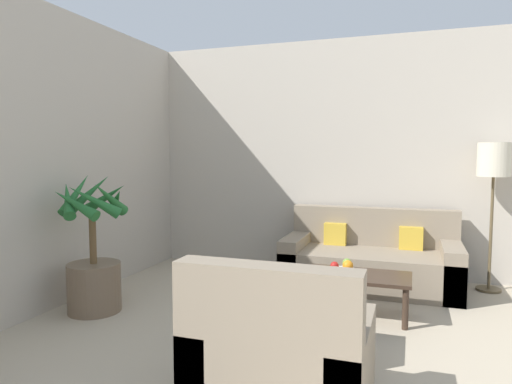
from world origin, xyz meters
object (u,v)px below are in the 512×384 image
sofa_loveseat (370,261)px  fruit_bowl (343,272)px  coffee_table (357,280)px  ottoman (309,326)px  floor_lamp (494,167)px  apple_red (335,266)px  apple_green (347,263)px  orange_fruit (348,266)px  armchair (282,366)px  potted_palm (94,262)px

sofa_loveseat → fruit_bowl: 1.03m
coffee_table → ottoman: (-0.22, -0.89, -0.11)m
floor_lamp → apple_red: bearing=-137.1°
sofa_loveseat → floor_lamp: bearing=10.5°
fruit_bowl → apple_green: apple_green is taller
floor_lamp → fruit_bowl: 1.99m
orange_fruit → armchair: bearing=-94.5°
armchair → ottoman: bearing=92.0°
orange_fruit → ottoman: bearing=-101.0°
armchair → fruit_bowl: bearing=87.3°
apple_red → orange_fruit: bearing=4.8°
orange_fruit → armchair: 1.60m
floor_lamp → apple_green: 1.90m
orange_fruit → sofa_loveseat: bearing=84.7°
potted_palm → armchair: size_ratio=1.39×
sofa_loveseat → ottoman: sofa_loveseat is taller
potted_palm → ottoman: bearing=-7.0°
sofa_loveseat → armchair: armchair is taller
apple_green → fruit_bowl: bearing=-113.8°
floor_lamp → fruit_bowl: bearing=-136.9°
apple_red → ottoman: apple_red is taller
apple_green → coffee_table: bearing=-0.1°
orange_fruit → apple_red: bearing=-175.2°
apple_green → potted_palm: bearing=-163.0°
apple_red → armchair: 1.59m
armchair → coffee_table: bearing=83.4°
sofa_loveseat → floor_lamp: size_ratio=1.18×
coffee_table → apple_green: (-0.09, 0.00, 0.14)m
potted_palm → sofa_loveseat: size_ratio=0.70×
floor_lamp → ottoman: size_ratio=2.81×
floor_lamp → armchair: bearing=-115.9°
coffee_table → apple_green: apple_green is taller
floor_lamp → armchair: floor_lamp is taller
ottoman → armchair: bearing=-88.0°
potted_palm → fruit_bowl: size_ratio=4.99×
sofa_loveseat → fruit_bowl: sofa_loveseat is taller
fruit_bowl → armchair: 1.63m
apple_green → orange_fruit: size_ratio=0.91×
fruit_bowl → ottoman: size_ratio=0.46×
armchair → apple_red: bearing=89.4°
potted_palm → floor_lamp: size_ratio=0.82×
coffee_table → armchair: armchair is taller
sofa_loveseat → potted_palm: bearing=-144.5°
potted_palm → fruit_bowl: bearing=15.7°
potted_palm → sofa_loveseat: (2.23, 1.59, -0.19)m
fruit_bowl → coffee_table: bearing=28.4°
apple_green → orange_fruit: (0.02, -0.10, 0.00)m
coffee_table → armchair: bearing=-96.6°
apple_green → armchair: 1.70m
coffee_table → apple_green: 0.17m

